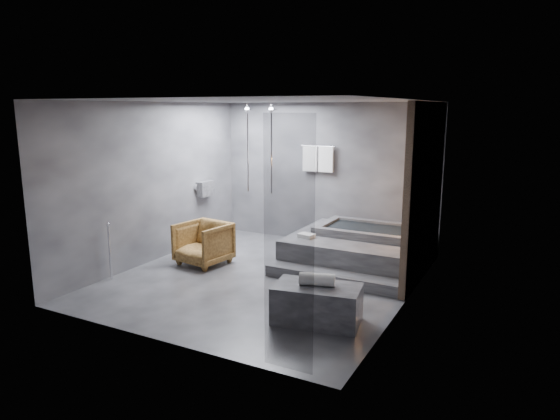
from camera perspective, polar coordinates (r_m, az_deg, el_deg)
The scene contains 7 objects.
room at distance 7.75m, azimuth 1.67°, elevation 4.47°, with size 5.00×5.04×2.82m.
tub_deck at distance 8.91m, azimuth 8.85°, elevation -4.47°, with size 2.20×2.00×0.50m, color #313234.
tub_step at distance 7.90m, azimuth 5.99°, elevation -7.72°, with size 2.20×0.36×0.18m, color #313234.
concrete_bench at distance 6.47m, azimuth 4.25°, elevation -10.67°, with size 1.09×0.60×0.49m, color #353437.
driftwood_chair at distance 8.83m, azimuth -8.75°, elevation -3.78°, with size 0.80×0.82×0.75m, color #472D11.
rolled_towel at distance 6.36m, azimuth 4.26°, elevation -7.92°, with size 0.16×0.16×0.45m, color white.
deck_towel at distance 8.60m, azimuth 3.04°, elevation -2.95°, with size 0.26×0.19×0.07m, color silver.
Camera 1 is at (3.77, -6.67, 2.69)m, focal length 32.00 mm.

